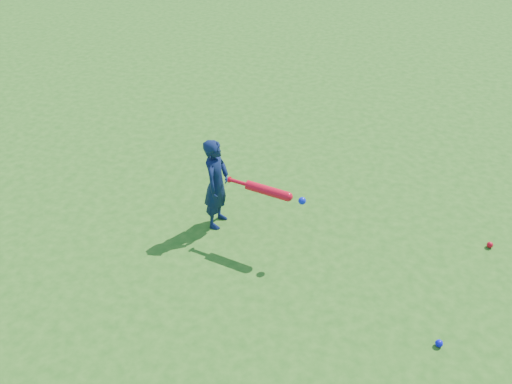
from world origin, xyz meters
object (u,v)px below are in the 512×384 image
Objects in this scene: ground_ball_blue at (439,343)px; ground_ball_red at (490,245)px; bat_swing at (271,192)px; child at (216,184)px.

ground_ball_red is at bearing 71.74° from ground_ball_blue.
ground_ball_blue is 0.08× the size of bat_swing.
child reaches higher than ground_ball_blue.
ground_ball_red is at bearing -78.74° from child.
ground_ball_red is at bearing 26.07° from bat_swing.
ground_ball_red is 1.67m from ground_ball_blue.
bat_swing reaches higher than ground_ball_red.
ground_ball_blue is (2.51, -1.20, -0.51)m from child.
ground_ball_blue is at bearing -16.38° from bat_swing.
bat_swing is (-1.84, 1.00, 0.67)m from ground_ball_blue.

